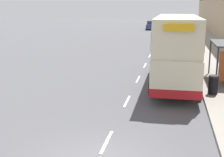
{
  "coord_description": "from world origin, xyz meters",
  "views": [
    {
      "loc": [
        2.27,
        -8.74,
        4.94
      ],
      "look_at": [
        -3.53,
        20.7,
        -2.09
      ],
      "focal_mm": 50.0,
      "sensor_mm": 36.0,
      "label": 1
    }
  ],
  "objects_px": {
    "car_1": "(170,47)",
    "car_3": "(177,25)",
    "double_decker_bus_near": "(176,48)",
    "litter_bin": "(213,85)",
    "car_2": "(151,25)",
    "car_0": "(170,39)"
  },
  "relations": [
    {
      "from": "car_3",
      "to": "litter_bin",
      "type": "height_order",
      "value": "car_3"
    },
    {
      "from": "double_decker_bus_near",
      "to": "car_0",
      "type": "bearing_deg",
      "value": 91.68
    },
    {
      "from": "double_decker_bus_near",
      "to": "litter_bin",
      "type": "bearing_deg",
      "value": -51.85
    },
    {
      "from": "car_0",
      "to": "car_3",
      "type": "distance_m",
      "value": 29.88
    },
    {
      "from": "car_0",
      "to": "car_1",
      "type": "relative_size",
      "value": 1.0
    },
    {
      "from": "double_decker_bus_near",
      "to": "car_0",
      "type": "height_order",
      "value": "double_decker_bus_near"
    },
    {
      "from": "car_1",
      "to": "car_0",
      "type": "bearing_deg",
      "value": 90.2
    },
    {
      "from": "double_decker_bus_near",
      "to": "litter_bin",
      "type": "distance_m",
      "value": 3.73
    },
    {
      "from": "car_1",
      "to": "car_3",
      "type": "bearing_deg",
      "value": 88.43
    },
    {
      "from": "car_2",
      "to": "double_decker_bus_near",
      "type": "bearing_deg",
      "value": 96.09
    },
    {
      "from": "car_0",
      "to": "car_2",
      "type": "bearing_deg",
      "value": 99.28
    },
    {
      "from": "car_3",
      "to": "litter_bin",
      "type": "distance_m",
      "value": 52.06
    },
    {
      "from": "car_1",
      "to": "car_3",
      "type": "distance_m",
      "value": 37.45
    },
    {
      "from": "car_1",
      "to": "car_2",
      "type": "distance_m",
      "value": 34.53
    },
    {
      "from": "double_decker_bus_near",
      "to": "litter_bin",
      "type": "xyz_separation_m",
      "value": [
        2.08,
        -2.64,
        -1.62
      ]
    },
    {
      "from": "car_1",
      "to": "car_2",
      "type": "height_order",
      "value": "car_2"
    },
    {
      "from": "car_2",
      "to": "litter_bin",
      "type": "relative_size",
      "value": 3.81
    },
    {
      "from": "car_3",
      "to": "car_1",
      "type": "bearing_deg",
      "value": -91.57
    },
    {
      "from": "car_1",
      "to": "car_2",
      "type": "bearing_deg",
      "value": 97.29
    },
    {
      "from": "double_decker_bus_near",
      "to": "car_3",
      "type": "bearing_deg",
      "value": 89.44
    },
    {
      "from": "car_0",
      "to": "litter_bin",
      "type": "height_order",
      "value": "car_0"
    },
    {
      "from": "litter_bin",
      "to": "car_2",
      "type": "bearing_deg",
      "value": 98.16
    }
  ]
}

